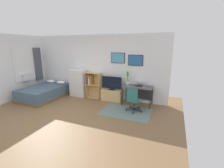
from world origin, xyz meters
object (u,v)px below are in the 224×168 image
object	(u,v)px
office_chair	(133,99)
bamboo_vase	(128,78)
television	(112,83)
laptop	(139,84)
dresser	(78,83)
tv_stand	(112,95)
bed	(45,92)
computer_mouse	(144,87)
wine_glass	(129,83)
desk	(138,89)
bookshelf	(92,83)

from	to	relation	value
office_chair	bamboo_vase	xyz separation A→B (m)	(-0.47, 0.85, 0.56)
television	laptop	world-z (taller)	television
dresser	tv_stand	bearing A→B (deg)	0.53
bed	tv_stand	world-z (taller)	bed
television	computer_mouse	bearing A→B (deg)	-4.60
tv_stand	wine_glass	size ratio (longest dim) A/B	4.84
dresser	bamboo_vase	size ratio (longest dim) A/B	2.29
laptop	computer_mouse	size ratio (longest dim) A/B	3.95
computer_mouse	bamboo_vase	xyz separation A→B (m)	(-0.70, 0.20, 0.26)
television	tv_stand	bearing A→B (deg)	90.00
television	desk	world-z (taller)	television
desk	computer_mouse	xyz separation A→B (m)	(0.24, -0.12, 0.15)
desk	wine_glass	size ratio (longest dim) A/B	6.27
wine_glass	dresser	bearing A→B (deg)	175.94
bookshelf	desk	size ratio (longest dim) A/B	0.99
television	computer_mouse	xyz separation A→B (m)	(1.35, -0.11, 0.00)
dresser	desk	bearing A→B (deg)	0.05
laptop	computer_mouse	distance (m)	0.26
bed	desk	world-z (taller)	desk
television	laptop	size ratio (longest dim) A/B	2.07
bed	wine_glass	world-z (taller)	wine_glass
dresser	desk	xyz separation A→B (m)	(2.74, 0.00, -0.01)
dresser	bamboo_vase	world-z (taller)	bamboo_vase
office_chair	desk	bearing A→B (deg)	102.55
bookshelf	desk	bearing A→B (deg)	-1.92
laptop	bamboo_vase	world-z (taller)	bamboo_vase
television	laptop	bearing A→B (deg)	1.02
bookshelf	wine_glass	bearing A→B (deg)	-7.94
television	bamboo_vase	size ratio (longest dim) A/B	1.59
tv_stand	computer_mouse	world-z (taller)	computer_mouse
bookshelf	wine_glass	size ratio (longest dim) A/B	6.18
office_chair	bamboo_vase	bearing A→B (deg)	130.65
bed	television	world-z (taller)	television
desk	wine_glass	distance (m)	0.45
wine_glass	computer_mouse	bearing A→B (deg)	5.86
bookshelf	desk	distance (m)	2.06
bed	bookshelf	size ratio (longest dim) A/B	1.81
television	office_chair	distance (m)	1.38
bamboo_vase	tv_stand	bearing A→B (deg)	-173.85
office_chair	laptop	xyz separation A→B (m)	(0.01, 0.78, 0.34)
television	computer_mouse	world-z (taller)	television
tv_stand	desk	size ratio (longest dim) A/B	0.77
dresser	television	bearing A→B (deg)	-0.25
dresser	tv_stand	world-z (taller)	dresser
desk	office_chair	distance (m)	0.78
television	office_chair	xyz separation A→B (m)	(1.12, -0.76, -0.29)
tv_stand	office_chair	xyz separation A→B (m)	(1.12, -0.78, 0.22)
television	dresser	bearing A→B (deg)	179.75
laptop	bed	bearing A→B (deg)	-164.22
bed	dresser	bearing A→B (deg)	32.66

